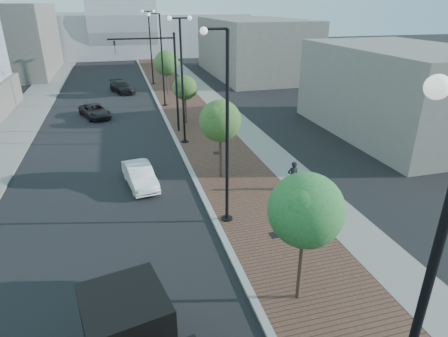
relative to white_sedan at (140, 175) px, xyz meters
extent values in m
cube|color=#4C2D23|center=(6.79, 24.71, -0.61)|extent=(7.00, 140.00, 0.12)
cube|color=slate|center=(9.49, 24.71, -0.60)|extent=(2.40, 140.00, 0.13)
cube|color=gray|center=(3.29, 24.71, -0.60)|extent=(0.30, 140.00, 0.14)
cube|color=slate|center=(-9.71, 24.71, -0.61)|extent=(4.00, 140.00, 0.12)
cube|color=black|center=(-1.16, -12.58, 0.86)|extent=(2.67, 2.74, 2.33)
cube|color=black|center=(-1.47, -11.12, 0.09)|extent=(2.20, 0.87, 1.17)
cylinder|color=black|center=(-0.44, -11.41, -0.17)|extent=(0.46, 1.02, 0.99)
cylinder|color=silver|center=(-0.44, -11.41, -0.17)|extent=(0.41, 0.59, 0.54)
imported|color=white|center=(0.00, 0.00, 0.00)|extent=(2.05, 4.23, 1.34)
imported|color=black|center=(-3.07, 16.33, -0.05)|extent=(3.41, 4.87, 1.23)
imported|color=black|center=(-0.24, 26.88, 0.00)|extent=(3.31, 4.98, 1.34)
imported|color=black|center=(8.47, -3.03, 0.25)|extent=(0.68, 0.45, 1.83)
sphere|color=silver|center=(3.19, -17.29, 8.45)|extent=(0.32, 0.32, 0.32)
cylinder|color=black|center=(3.89, -5.29, -0.57)|extent=(0.56, 0.56, 0.20)
cylinder|color=black|center=(3.89, -5.29, 3.95)|extent=(0.16, 0.16, 9.00)
cylinder|color=black|center=(3.39, -5.29, 8.45)|extent=(1.00, 0.10, 0.10)
sphere|color=silver|center=(2.89, -5.29, 8.38)|extent=(0.32, 0.32, 0.32)
cylinder|color=black|center=(3.89, 6.71, -0.57)|extent=(0.56, 0.56, 0.20)
cylinder|color=black|center=(3.89, 6.71, 3.95)|extent=(0.16, 0.16, 9.00)
cylinder|color=black|center=(3.89, 6.71, 8.45)|extent=(1.40, 0.10, 0.10)
sphere|color=silver|center=(3.19, 6.71, 8.45)|extent=(0.32, 0.32, 0.32)
sphere|color=silver|center=(4.59, 6.71, 8.45)|extent=(0.32, 0.32, 0.32)
cylinder|color=black|center=(3.89, 18.71, -0.57)|extent=(0.56, 0.56, 0.20)
cylinder|color=black|center=(3.89, 18.71, 3.95)|extent=(0.16, 0.16, 9.00)
cylinder|color=black|center=(3.39, 18.71, 8.45)|extent=(1.00, 0.10, 0.10)
sphere|color=silver|center=(2.89, 18.71, 8.38)|extent=(0.32, 0.32, 0.32)
cylinder|color=black|center=(3.89, 30.71, -0.57)|extent=(0.56, 0.56, 0.20)
cylinder|color=black|center=(3.89, 30.71, 3.95)|extent=(0.16, 0.16, 9.00)
cylinder|color=black|center=(3.89, 30.71, 8.45)|extent=(1.40, 0.10, 0.10)
sphere|color=silver|center=(3.19, 30.71, 8.45)|extent=(0.32, 0.32, 0.32)
sphere|color=silver|center=(4.59, 30.71, 8.45)|extent=(0.32, 0.32, 0.32)
cylinder|color=black|center=(3.89, 9.71, 3.33)|extent=(0.18, 0.18, 8.00)
cylinder|color=black|center=(1.39, 9.71, 6.93)|extent=(5.00, 0.12, 0.12)
imported|color=black|center=(-0.61, 9.71, 6.33)|extent=(0.16, 0.20, 1.00)
cylinder|color=#382619|center=(4.89, -11.29, 1.10)|extent=(0.16, 0.16, 3.53)
sphere|color=#226428|center=(4.89, -11.29, 3.12)|extent=(2.56, 2.56, 2.56)
sphere|color=#226428|center=(5.29, -10.99, 2.87)|extent=(1.79, 1.79, 1.79)
sphere|color=#226428|center=(4.59, -11.59, 3.47)|extent=(1.54, 1.54, 1.54)
cylinder|color=#382619|center=(4.89, -0.29, 1.07)|extent=(0.16, 0.16, 3.47)
sphere|color=#30591E|center=(4.89, -0.29, 3.05)|extent=(2.49, 2.49, 2.49)
sphere|color=#30591E|center=(5.29, 0.01, 2.80)|extent=(1.74, 1.74, 1.74)
sphere|color=#30591E|center=(4.59, -0.59, 3.40)|extent=(1.49, 1.49, 1.49)
cylinder|color=#382619|center=(4.89, 11.71, 0.87)|extent=(0.16, 0.16, 3.08)
sphere|color=#2F561D|center=(4.89, 11.71, 2.64)|extent=(2.13, 2.13, 2.13)
sphere|color=#2F561D|center=(5.29, 12.01, 2.42)|extent=(1.49, 1.49, 1.49)
sphere|color=#2F561D|center=(4.59, 11.41, 2.95)|extent=(1.28, 1.28, 1.28)
cylinder|color=#382619|center=(4.89, 23.71, 1.09)|extent=(0.16, 0.16, 3.51)
sphere|color=#2A561D|center=(4.89, 23.71, 3.09)|extent=(2.79, 2.79, 2.79)
sphere|color=#2A561D|center=(5.29, 24.01, 2.84)|extent=(1.95, 1.95, 1.95)
sphere|color=#2A561D|center=(4.59, 23.41, 3.44)|extent=(1.67, 1.67, 1.67)
cube|color=#B0B4BA|center=(1.29, 69.71, 3.33)|extent=(50.00, 28.00, 8.00)
cube|color=#68645D|center=(-16.71, 44.71, 4.33)|extent=(14.00, 20.00, 10.00)
cube|color=slate|center=(19.29, 34.71, 3.33)|extent=(12.00, 22.00, 8.00)
cube|color=slate|center=(21.29, 4.71, 2.83)|extent=(10.00, 16.00, 7.00)
cube|color=black|center=(5.69, -7.29, -0.54)|extent=(0.50, 0.50, 0.02)
cube|color=black|center=(5.69, 3.71, -0.54)|extent=(0.50, 0.50, 0.02)
camera|label=1|loc=(-0.66, -21.18, 9.42)|focal=30.58mm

